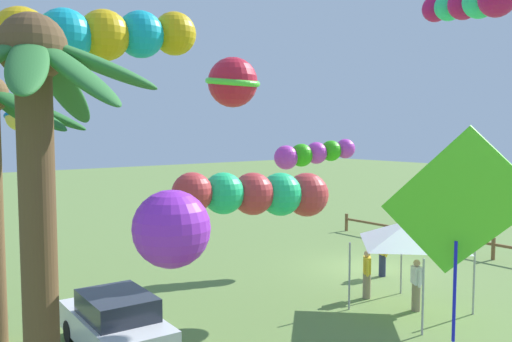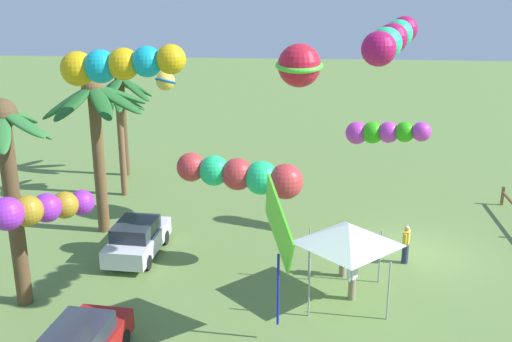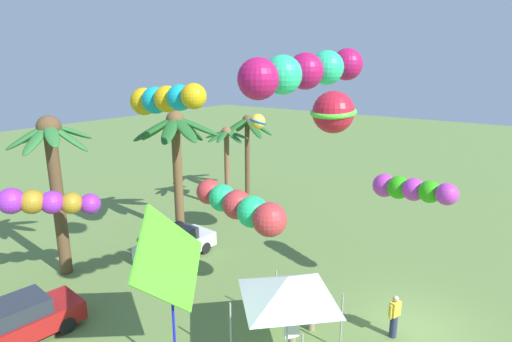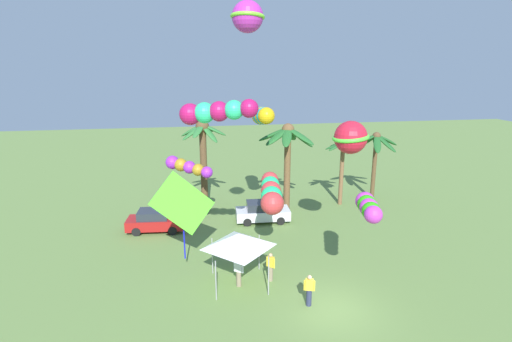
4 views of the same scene
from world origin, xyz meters
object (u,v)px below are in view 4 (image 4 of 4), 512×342
palm_tree_1 (203,146)px  kite_tube_5 (215,112)px  kite_tube_2 (368,207)px  palm_tree_0 (287,144)px  spectator_1 (239,272)px  kite_ball_3 (248,17)px  kite_diamond_4 (182,205)px  spectator_0 (309,290)px  kite_tube_7 (187,167)px  spectator_2 (270,267)px  kite_ball_1 (357,138)px  palm_tree_3 (343,156)px  kite_ball_6 (351,137)px  kite_tube_8 (271,192)px  kite_tube_0 (263,116)px  parked_car_0 (155,221)px  festival_tent (239,240)px  parked_car_1 (262,212)px  palm_tree_2 (376,147)px

palm_tree_1 → kite_tube_5: kite_tube_5 is taller
kite_tube_2 → palm_tree_0: bearing=94.3°
spectator_1 → kite_tube_2: bearing=-14.3°
kite_ball_3 → kite_diamond_4: 10.33m
spectator_0 → spectator_1: 3.83m
spectator_0 → kite_tube_7: kite_tube_7 is taller
spectator_2 → kite_tube_2: kite_tube_2 is taller
kite_ball_1 → kite_tube_2: size_ratio=0.41×
palm_tree_3 → spectator_2: 13.96m
kite_ball_6 → palm_tree_0: bearing=99.3°
kite_diamond_4 → kite_ball_6: bearing=-2.3°
kite_ball_6 → kite_tube_8: 5.76m
kite_diamond_4 → kite_tube_0: bearing=48.1°
kite_tube_2 → kite_diamond_4: kite_diamond_4 is taller
palm_tree_0 → spectator_1: bearing=-116.0°
kite_diamond_4 → kite_tube_5: (1.71, -3.13, 5.36)m
palm_tree_0 → spectator_1: (-5.19, -10.62, -4.49)m
kite_tube_5 → spectator_1: bearing=32.1°
kite_tube_8 → parked_car_0: bearing=151.5°
palm_tree_1 → festival_tent: size_ratio=2.53×
palm_tree_3 → kite_ball_3: kite_ball_3 is taller
palm_tree_3 → parked_car_0: palm_tree_3 is taller
spectator_0 → festival_tent: festival_tent is taller
palm_tree_1 → spectator_2: bearing=-75.2°
spectator_0 → kite_tube_8: bearing=94.7°
parked_car_1 → kite_diamond_4: (-5.58, -5.98, 3.02)m
palm_tree_2 → spectator_2: size_ratio=3.66×
spectator_1 → kite_tube_7: (-2.44, 9.83, 3.24)m
kite_ball_6 → kite_tube_8: kite_ball_6 is taller
kite_tube_0 → kite_ball_3: size_ratio=2.40×
palm_tree_2 → kite_ball_1: bearing=-134.5°
kite_tube_8 → palm_tree_1: bearing=117.3°
palm_tree_2 → parked_car_1: bearing=-161.5°
spectator_2 → spectator_1: bearing=-172.3°
festival_tent → kite_diamond_4: 3.82m
palm_tree_2 → kite_ball_3: size_ratio=2.87×
parked_car_0 → parked_car_1: 7.62m
palm_tree_1 → spectator_1: bearing=-83.9°
kite_tube_5 → parked_car_0: bearing=113.2°
parked_car_1 → kite_tube_2: bearing=-71.9°
parked_car_0 → kite_ball_6: size_ratio=1.91×
palm_tree_0 → kite_tube_0: 3.80m
palm_tree_1 → kite_ball_1: size_ratio=5.03×
kite_ball_3 → kite_ball_6: 8.90m
kite_tube_2 → kite_tube_5: bearing=172.8°
kite_diamond_4 → kite_tube_5: 6.44m
spectator_0 → spectator_1: size_ratio=1.00×
spectator_1 → kite_tube_2: 7.34m
spectator_1 → festival_tent: (0.05, 0.22, 1.65)m
kite_tube_8 → kite_ball_6: bearing=-25.9°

